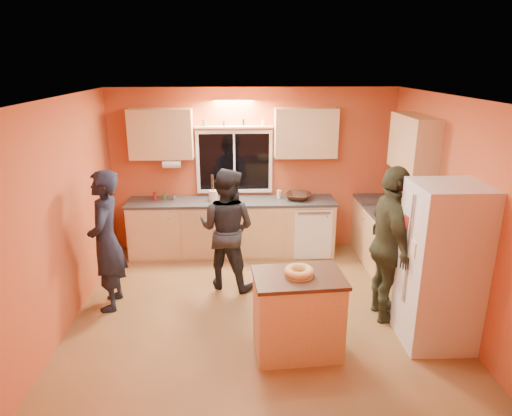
{
  "coord_description": "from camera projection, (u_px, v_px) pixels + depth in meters",
  "views": [
    {
      "loc": [
        -0.26,
        -5.12,
        2.98
      ],
      "look_at": [
        -0.02,
        0.4,
        1.19
      ],
      "focal_mm": 32.0,
      "sensor_mm": 36.0,
      "label": 1
    }
  ],
  "objects": [
    {
      "name": "person_center",
      "position": [
        227.0,
        229.0,
        6.1
      ],
      "size": [
        0.99,
        0.9,
        1.66
      ],
      "primitive_type": "imported",
      "rotation": [
        0.0,
        0.0,
        2.74
      ],
      "color": "black",
      "rests_on": "ground"
    },
    {
      "name": "potted_plant",
      "position": [
        400.0,
        213.0,
        6.05
      ],
      "size": [
        0.31,
        0.28,
        0.31
      ],
      "primitive_type": "imported",
      "rotation": [
        0.0,
        0.0,
        0.16
      ],
      "color": "gray",
      "rests_on": "right_counter"
    },
    {
      "name": "right_counter",
      "position": [
        400.0,
        255.0,
        6.21
      ],
      "size": [
        0.62,
        1.84,
        0.9
      ],
      "color": "tan",
      "rests_on": "ground"
    },
    {
      "name": "back_counter",
      "position": [
        255.0,
        227.0,
        7.27
      ],
      "size": [
        4.23,
        0.62,
        0.9
      ],
      "color": "tan",
      "rests_on": "ground"
    },
    {
      "name": "person_left",
      "position": [
        106.0,
        241.0,
        5.56
      ],
      "size": [
        0.46,
        0.67,
        1.76
      ],
      "primitive_type": "imported",
      "rotation": [
        0.0,
        0.0,
        -1.51
      ],
      "color": "black",
      "rests_on": "ground"
    },
    {
      "name": "person_right",
      "position": [
        390.0,
        245.0,
        5.28
      ],
      "size": [
        0.47,
        1.11,
        1.88
      ],
      "primitive_type": "imported",
      "rotation": [
        0.0,
        0.0,
        1.56
      ],
      "color": "#2E321F",
      "rests_on": "ground"
    },
    {
      "name": "utensil_crock",
      "position": [
        213.0,
        196.0,
        7.06
      ],
      "size": [
        0.14,
        0.14,
        0.17
      ],
      "primitive_type": "cylinder",
      "color": "beige",
      "rests_on": "back_counter"
    },
    {
      "name": "ground",
      "position": [
        259.0,
        306.0,
        5.79
      ],
      "size": [
        4.5,
        4.5,
        0.0
      ],
      "primitive_type": "plane",
      "color": "brown",
      "rests_on": "ground"
    },
    {
      "name": "bundt_pastry",
      "position": [
        299.0,
        272.0,
        4.63
      ],
      "size": [
        0.31,
        0.31,
        0.09
      ],
      "primitive_type": "torus",
      "color": "tan",
      "rests_on": "island"
    },
    {
      "name": "red_box",
      "position": [
        394.0,
        214.0,
        6.35
      ],
      "size": [
        0.2,
        0.18,
        0.07
      ],
      "primitive_type": "cube",
      "rotation": [
        0.0,
        0.0,
        -0.43
      ],
      "color": "maroon",
      "rests_on": "right_counter"
    },
    {
      "name": "mixing_bowl",
      "position": [
        298.0,
        196.0,
        7.15
      ],
      "size": [
        0.52,
        0.52,
        0.1
      ],
      "primitive_type": "imported",
      "rotation": [
        0.0,
        0.0,
        -0.38
      ],
      "color": "#332011",
      "rests_on": "back_counter"
    },
    {
      "name": "refrigerator",
      "position": [
        441.0,
        266.0,
        4.83
      ],
      "size": [
        0.72,
        0.7,
        1.8
      ],
      "primitive_type": "cube",
      "color": "silver",
      "rests_on": "ground"
    },
    {
      "name": "room_shell",
      "position": [
        267.0,
        175.0,
        5.69
      ],
      "size": [
        4.54,
        4.04,
        2.61
      ],
      "color": "#BC5930",
      "rests_on": "ground"
    },
    {
      "name": "island",
      "position": [
        298.0,
        314.0,
        4.78
      ],
      "size": [
        0.96,
        0.69,
        0.89
      ],
      "rotation": [
        0.0,
        0.0,
        0.07
      ],
      "color": "tan",
      "rests_on": "ground"
    }
  ]
}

